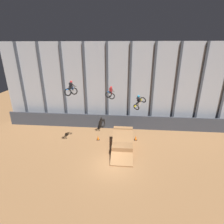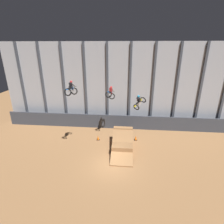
{
  "view_description": "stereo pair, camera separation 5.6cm",
  "coord_description": "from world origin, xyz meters",
  "px_view_note": "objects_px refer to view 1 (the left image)",
  "views": [
    {
      "loc": [
        1.2,
        -14.08,
        10.88
      ],
      "look_at": [
        -0.47,
        4.58,
        3.77
      ],
      "focal_mm": 28.0,
      "sensor_mm": 36.0,
      "label": 1
    },
    {
      "loc": [
        1.26,
        -14.08,
        10.88
      ],
      "look_at": [
        -0.47,
        4.58,
        3.77
      ],
      "focal_mm": 28.0,
      "sensor_mm": 36.0,
      "label": 2
    }
  ],
  "objects_px": {
    "traffic_cone_arena_edge": "(136,138)",
    "rider_bike_center_air": "(110,93)",
    "traffic_cone_near_ramp": "(98,138)",
    "rider_bike_left_air": "(71,89)",
    "dirt_ramp": "(123,143)",
    "rider_bike_right_air": "(139,102)"
  },
  "relations": [
    {
      "from": "traffic_cone_arena_edge",
      "to": "rider_bike_center_air",
      "type": "bearing_deg",
      "value": 176.91
    },
    {
      "from": "traffic_cone_near_ramp",
      "to": "rider_bike_left_air",
      "type": "bearing_deg",
      "value": -128.78
    },
    {
      "from": "dirt_ramp",
      "to": "rider_bike_center_air",
      "type": "xyz_separation_m",
      "value": [
        -1.57,
        2.12,
        5.11
      ]
    },
    {
      "from": "rider_bike_left_air",
      "to": "traffic_cone_arena_edge",
      "type": "xyz_separation_m",
      "value": [
        6.67,
        2.91,
        -6.65
      ]
    },
    {
      "from": "traffic_cone_near_ramp",
      "to": "traffic_cone_arena_edge",
      "type": "bearing_deg",
      "value": 4.56
    },
    {
      "from": "rider_bike_left_air",
      "to": "traffic_cone_arena_edge",
      "type": "height_order",
      "value": "rider_bike_left_air"
    },
    {
      "from": "dirt_ramp",
      "to": "rider_bike_left_air",
      "type": "relative_size",
      "value": 2.79
    },
    {
      "from": "rider_bike_center_air",
      "to": "traffic_cone_near_ramp",
      "type": "distance_m",
      "value": 5.74
    },
    {
      "from": "rider_bike_center_air",
      "to": "traffic_cone_near_ramp",
      "type": "relative_size",
      "value": 3.08
    },
    {
      "from": "rider_bike_left_air",
      "to": "rider_bike_right_air",
      "type": "bearing_deg",
      "value": 23.98
    },
    {
      "from": "rider_bike_center_air",
      "to": "traffic_cone_near_ramp",
      "type": "bearing_deg",
      "value": -148.63
    },
    {
      "from": "rider_bike_left_air",
      "to": "traffic_cone_near_ramp",
      "type": "height_order",
      "value": "rider_bike_left_air"
    },
    {
      "from": "rider_bike_left_air",
      "to": "traffic_cone_near_ramp",
      "type": "bearing_deg",
      "value": 58.34
    },
    {
      "from": "dirt_ramp",
      "to": "rider_bike_center_air",
      "type": "bearing_deg",
      "value": 126.61
    },
    {
      "from": "rider_bike_left_air",
      "to": "traffic_cone_near_ramp",
      "type": "xyz_separation_m",
      "value": [
        2.04,
        2.54,
        -6.65
      ]
    },
    {
      "from": "rider_bike_left_air",
      "to": "traffic_cone_near_ramp",
      "type": "distance_m",
      "value": 7.41
    },
    {
      "from": "rider_bike_center_air",
      "to": "traffic_cone_near_ramp",
      "type": "xyz_separation_m",
      "value": [
        -1.49,
        -0.54,
        -5.52
      ]
    },
    {
      "from": "rider_bike_left_air",
      "to": "dirt_ramp",
      "type": "bearing_deg",
      "value": 17.75
    },
    {
      "from": "rider_bike_right_air",
      "to": "rider_bike_center_air",
      "type": "bearing_deg",
      "value": -161.38
    },
    {
      "from": "dirt_ramp",
      "to": "traffic_cone_near_ramp",
      "type": "height_order",
      "value": "dirt_ramp"
    },
    {
      "from": "rider_bike_right_air",
      "to": "dirt_ramp",
      "type": "bearing_deg",
      "value": -110.86
    },
    {
      "from": "rider_bike_right_air",
      "to": "traffic_cone_near_ramp",
      "type": "relative_size",
      "value": 3.07
    }
  ]
}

